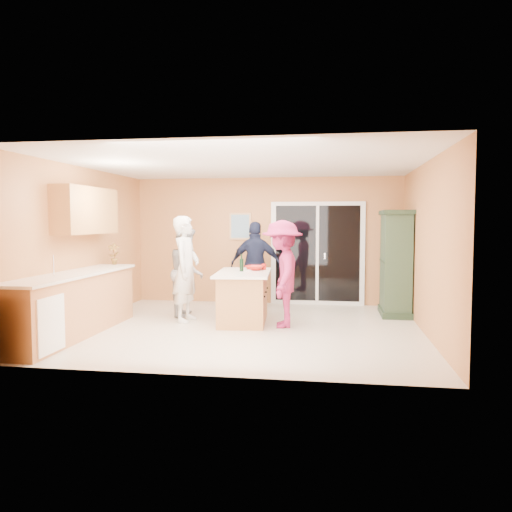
# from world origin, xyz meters

# --- Properties ---
(floor) EXTENTS (5.50, 5.50, 0.00)m
(floor) POSITION_xyz_m (0.00, 0.00, 0.00)
(floor) COLOR beige
(floor) RESTS_ON ground
(ceiling) EXTENTS (5.50, 5.00, 0.10)m
(ceiling) POSITION_xyz_m (0.00, 0.00, 2.60)
(ceiling) COLOR silver
(ceiling) RESTS_ON wall_back
(wall_back) EXTENTS (5.50, 0.10, 2.60)m
(wall_back) POSITION_xyz_m (0.00, 2.50, 1.30)
(wall_back) COLOR tan
(wall_back) RESTS_ON ground
(wall_front) EXTENTS (5.50, 0.10, 2.60)m
(wall_front) POSITION_xyz_m (0.00, -2.50, 1.30)
(wall_front) COLOR tan
(wall_front) RESTS_ON ground
(wall_left) EXTENTS (0.10, 5.00, 2.60)m
(wall_left) POSITION_xyz_m (-2.75, 0.00, 1.30)
(wall_left) COLOR tan
(wall_left) RESTS_ON ground
(wall_right) EXTENTS (0.10, 5.00, 2.60)m
(wall_right) POSITION_xyz_m (2.75, 0.00, 1.30)
(wall_right) COLOR tan
(wall_right) RESTS_ON ground
(left_cabinet_run) EXTENTS (0.65, 3.05, 1.24)m
(left_cabinet_run) POSITION_xyz_m (-2.45, -1.05, 0.46)
(left_cabinet_run) COLOR #BD7949
(left_cabinet_run) RESTS_ON floor
(upper_cabinets) EXTENTS (0.35, 1.60, 0.75)m
(upper_cabinets) POSITION_xyz_m (-2.58, -0.20, 1.88)
(upper_cabinets) COLOR #BD7949
(upper_cabinets) RESTS_ON wall_left
(sliding_door) EXTENTS (1.90, 0.07, 2.10)m
(sliding_door) POSITION_xyz_m (1.05, 2.46, 1.05)
(sliding_door) COLOR silver
(sliding_door) RESTS_ON floor
(framed_picture) EXTENTS (0.46, 0.04, 0.56)m
(framed_picture) POSITION_xyz_m (-0.55, 2.48, 1.60)
(framed_picture) COLOR tan
(framed_picture) RESTS_ON wall_back
(kitchen_island) EXTENTS (1.01, 1.69, 0.85)m
(kitchen_island) POSITION_xyz_m (-0.13, 0.51, 0.40)
(kitchen_island) COLOR #BD7949
(kitchen_island) RESTS_ON floor
(green_hutch) EXTENTS (0.55, 1.03, 1.90)m
(green_hutch) POSITION_xyz_m (2.49, 1.53, 0.93)
(green_hutch) COLOR #1E3120
(green_hutch) RESTS_ON floor
(woman_white) EXTENTS (0.47, 0.68, 1.79)m
(woman_white) POSITION_xyz_m (-1.10, 0.40, 0.90)
(woman_white) COLOR silver
(woman_white) RESTS_ON floor
(woman_grey) EXTENTS (0.74, 0.88, 1.60)m
(woman_grey) POSITION_xyz_m (-1.24, 0.93, 0.80)
(woman_grey) COLOR #ABAAAD
(woman_grey) RESTS_ON floor
(woman_navy) EXTENTS (1.00, 0.42, 1.70)m
(woman_navy) POSITION_xyz_m (-0.12, 1.84, 0.85)
(woman_navy) COLOR #1A1E3A
(woman_navy) RESTS_ON floor
(woman_magenta) EXTENTS (0.74, 1.17, 1.72)m
(woman_magenta) POSITION_xyz_m (0.56, 0.21, 0.86)
(woman_magenta) COLOR #911F49
(woman_magenta) RESTS_ON floor
(serving_bowl) EXTENTS (0.40, 0.40, 0.08)m
(serving_bowl) POSITION_xyz_m (0.01, 0.82, 0.89)
(serving_bowl) COLOR red
(serving_bowl) RESTS_ON kitchen_island
(tulip_vase) EXTENTS (0.23, 0.19, 0.38)m
(tulip_vase) POSITION_xyz_m (-2.45, 0.52, 1.13)
(tulip_vase) COLOR #B62312
(tulip_vase) RESTS_ON left_cabinet_run
(tumbler_near) EXTENTS (0.09, 0.09, 0.10)m
(tumbler_near) POSITION_xyz_m (0.15, 0.95, 0.90)
(tumbler_near) COLOR red
(tumbler_near) RESTS_ON kitchen_island
(tumbler_far) EXTENTS (0.09, 0.09, 0.10)m
(tumbler_far) POSITION_xyz_m (0.17, 0.94, 0.90)
(tumbler_far) COLOR red
(tumbler_far) RESTS_ON kitchen_island
(wine_bottle) EXTENTS (0.07, 0.07, 0.29)m
(wine_bottle) POSITION_xyz_m (-0.17, 0.58, 0.97)
(wine_bottle) COLOR black
(wine_bottle) RESTS_ON kitchen_island
(white_plate) EXTENTS (0.28, 0.28, 0.02)m
(white_plate) POSITION_xyz_m (-0.09, 0.83, 0.86)
(white_plate) COLOR white
(white_plate) RESTS_ON kitchen_island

